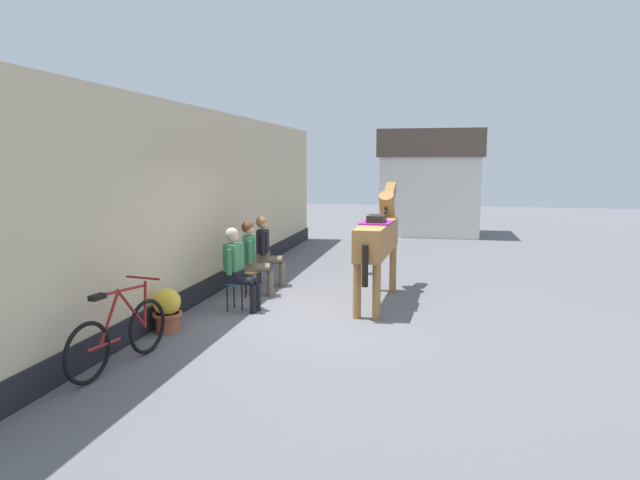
{
  "coord_description": "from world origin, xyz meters",
  "views": [
    {
      "loc": [
        1.66,
        -8.41,
        2.46
      ],
      "look_at": [
        -0.4,
        1.2,
        1.05
      ],
      "focal_mm": 30.74,
      "sensor_mm": 36.0,
      "label": 1
    }
  ],
  "objects_px": {
    "seated_visitor_middle": "(253,255)",
    "spare_stool_white": "(367,256)",
    "flower_planter_near": "(167,309)",
    "seated_visitor_near": "(237,265)",
    "seated_visitor_far": "(266,247)",
    "saddled_horse_center": "(378,237)",
    "leaning_bicycle": "(120,335)"
  },
  "relations": [
    {
      "from": "seated_visitor_middle",
      "to": "flower_planter_near",
      "type": "relative_size",
      "value": 2.17
    },
    {
      "from": "seated_visitor_far",
      "to": "spare_stool_white",
      "type": "height_order",
      "value": "seated_visitor_far"
    },
    {
      "from": "seated_visitor_near",
      "to": "seated_visitor_far",
      "type": "xyz_separation_m",
      "value": [
        -0.1,
        1.87,
        0.0
      ]
    },
    {
      "from": "seated_visitor_middle",
      "to": "leaning_bicycle",
      "type": "relative_size",
      "value": 0.79
    },
    {
      "from": "seated_visitor_far",
      "to": "leaning_bicycle",
      "type": "height_order",
      "value": "seated_visitor_far"
    },
    {
      "from": "seated_visitor_middle",
      "to": "seated_visitor_far",
      "type": "distance_m",
      "value": 0.87
    },
    {
      "from": "flower_planter_near",
      "to": "spare_stool_white",
      "type": "distance_m",
      "value": 5.28
    },
    {
      "from": "flower_planter_near",
      "to": "seated_visitor_middle",
      "type": "bearing_deg",
      "value": 77.25
    },
    {
      "from": "flower_planter_near",
      "to": "seated_visitor_far",
      "type": "bearing_deg",
      "value": 81.0
    },
    {
      "from": "seated_visitor_middle",
      "to": "seated_visitor_near",
      "type": "bearing_deg",
      "value": -85.56
    },
    {
      "from": "seated_visitor_middle",
      "to": "flower_planter_near",
      "type": "distance_m",
      "value": 2.4
    },
    {
      "from": "seated_visitor_near",
      "to": "flower_planter_near",
      "type": "xyz_separation_m",
      "value": [
        -0.6,
        -1.3,
        -0.44
      ]
    },
    {
      "from": "seated_visitor_middle",
      "to": "spare_stool_white",
      "type": "height_order",
      "value": "seated_visitor_middle"
    },
    {
      "from": "seated_visitor_near",
      "to": "spare_stool_white",
      "type": "relative_size",
      "value": 3.02
    },
    {
      "from": "flower_planter_near",
      "to": "spare_stool_white",
      "type": "relative_size",
      "value": 1.39
    },
    {
      "from": "seated_visitor_far",
      "to": "seated_visitor_near",
      "type": "bearing_deg",
      "value": -87.02
    },
    {
      "from": "flower_planter_near",
      "to": "spare_stool_white",
      "type": "xyz_separation_m",
      "value": [
        2.31,
        4.75,
        0.07
      ]
    },
    {
      "from": "saddled_horse_center",
      "to": "seated_visitor_middle",
      "type": "bearing_deg",
      "value": -179.0
    },
    {
      "from": "leaning_bicycle",
      "to": "spare_stool_white",
      "type": "xyz_separation_m",
      "value": [
        2.19,
        6.15,
        0.0
      ]
    },
    {
      "from": "seated_visitor_middle",
      "to": "saddled_horse_center",
      "type": "distance_m",
      "value": 2.32
    },
    {
      "from": "saddled_horse_center",
      "to": "flower_planter_near",
      "type": "distance_m",
      "value": 3.75
    },
    {
      "from": "seated_visitor_far",
      "to": "saddled_horse_center",
      "type": "bearing_deg",
      "value": -19.65
    },
    {
      "from": "leaning_bicycle",
      "to": "seated_visitor_far",
      "type": "bearing_deg",
      "value": 85.22
    },
    {
      "from": "seated_visitor_middle",
      "to": "leaning_bicycle",
      "type": "height_order",
      "value": "seated_visitor_middle"
    },
    {
      "from": "seated_visitor_near",
      "to": "seated_visitor_far",
      "type": "height_order",
      "value": "same"
    },
    {
      "from": "leaning_bicycle",
      "to": "spare_stool_white",
      "type": "relative_size",
      "value": 3.81
    },
    {
      "from": "seated_visitor_near",
      "to": "seated_visitor_middle",
      "type": "distance_m",
      "value": 1.01
    },
    {
      "from": "seated_visitor_near",
      "to": "leaning_bicycle",
      "type": "height_order",
      "value": "seated_visitor_near"
    },
    {
      "from": "seated_visitor_middle",
      "to": "saddled_horse_center",
      "type": "xyz_separation_m",
      "value": [
        2.29,
        0.04,
        0.38
      ]
    },
    {
      "from": "seated_visitor_near",
      "to": "saddled_horse_center",
      "type": "distance_m",
      "value": 2.48
    },
    {
      "from": "seated_visitor_near",
      "to": "spare_stool_white",
      "type": "distance_m",
      "value": 3.87
    },
    {
      "from": "seated_visitor_near",
      "to": "spare_stool_white",
      "type": "bearing_deg",
      "value": 63.61
    }
  ]
}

